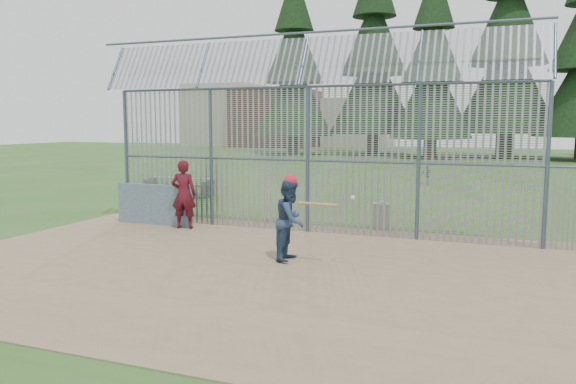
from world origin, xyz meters
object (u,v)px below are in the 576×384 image
at_px(dugout_wall, 154,204).
at_px(batter, 291,220).
at_px(onlooker, 184,194).
at_px(trash_can, 382,216).
at_px(bleacher, 179,186).

bearing_deg(dugout_wall, batter, -26.13).
bearing_deg(dugout_wall, onlooker, -10.63).
relative_size(dugout_wall, batter, 1.41).
bearing_deg(batter, trash_can, -15.18).
bearing_deg(onlooker, trash_can, -173.14).
bearing_deg(trash_can, dugout_wall, -164.16).
distance_m(batter, trash_can, 4.60).
distance_m(trash_can, bleacher, 10.27).
relative_size(trash_can, bleacher, 0.27).
bearing_deg(batter, bleacher, 42.71).
distance_m(dugout_wall, batter, 5.93).
height_order(batter, trash_can, batter).
distance_m(dugout_wall, trash_can, 6.70).
height_order(dugout_wall, trash_can, dugout_wall).
height_order(batter, bleacher, batter).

